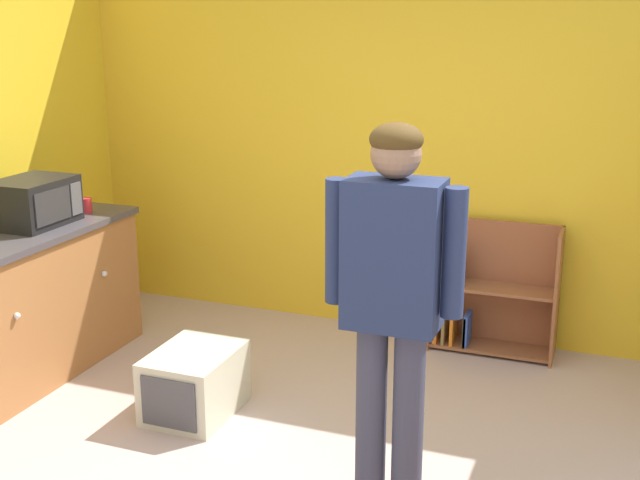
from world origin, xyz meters
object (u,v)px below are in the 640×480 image
standing_person (392,295)px  microwave (33,202)px  bookshelf (487,295)px  pet_carrier (195,382)px  red_cup (85,205)px

standing_person → microwave: 2.61m
bookshelf → pet_carrier: size_ratio=1.54×
standing_person → pet_carrier: standing_person is taller
pet_carrier → red_cup: red_cup is taller
standing_person → red_cup: 2.67m
bookshelf → standing_person: 2.16m
standing_person → microwave: size_ratio=3.60×
standing_person → microwave: standing_person is taller
microwave → bookshelf: bearing=25.6°
microwave → red_cup: bearing=75.9°
bookshelf → microwave: size_ratio=1.77×
microwave → red_cup: 0.39m
bookshelf → microwave: bearing=-154.4°
microwave → red_cup: (0.09, 0.37, -0.09)m
microwave → red_cup: microwave is taller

